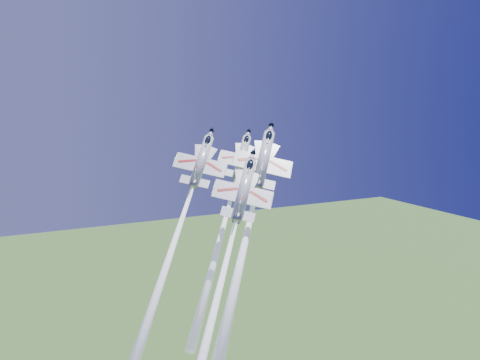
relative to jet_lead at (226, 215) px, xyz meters
name	(u,v)px	position (x,y,z in m)	size (l,w,h in m)	color
jet_lead	(226,215)	(0.00, 0.00, 0.00)	(21.01, 31.72, 34.28)	silver
jet_left	(178,232)	(-10.84, -4.17, -1.03)	(23.18, 35.12, 37.99)	silver
jet_right	(250,219)	(0.98, -7.32, 0.70)	(23.01, 33.95, 36.49)	silver
jet_slot	(219,291)	(-9.25, -17.03, -7.03)	(26.30, 40.29, 43.68)	silver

